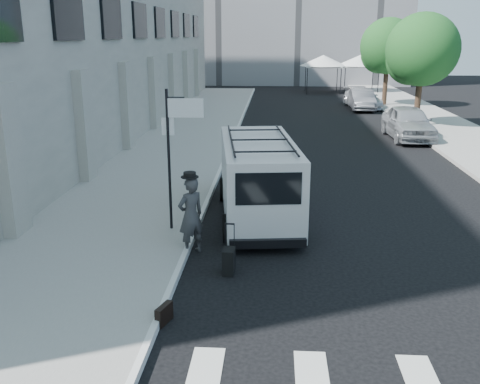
# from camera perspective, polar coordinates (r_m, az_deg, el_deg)

# --- Properties ---
(ground) EXTENTS (120.00, 120.00, 0.00)m
(ground) POSITION_cam_1_polar(r_m,az_deg,el_deg) (10.61, 3.52, -10.94)
(ground) COLOR black
(ground) RESTS_ON ground
(sidewalk_left) EXTENTS (4.50, 48.00, 0.15)m
(sidewalk_left) POSITION_cam_1_polar(r_m,az_deg,el_deg) (26.22, -5.59, 5.82)
(sidewalk_left) COLOR gray
(sidewalk_left) RESTS_ON ground
(sidewalk_right) EXTENTS (4.00, 56.00, 0.15)m
(sidewalk_right) POSITION_cam_1_polar(r_m,az_deg,el_deg) (31.15, 20.71, 6.52)
(sidewalk_right) COLOR gray
(sidewalk_right) RESTS_ON ground
(building_left) EXTENTS (10.00, 44.00, 12.00)m
(building_left) POSITION_cam_1_polar(r_m,az_deg,el_deg) (29.76, -19.89, 17.69)
(building_left) COLOR gray
(building_left) RESTS_ON ground
(sign_pole) EXTENTS (1.03, 0.07, 3.50)m
(sign_pole) POSITION_cam_1_polar(r_m,az_deg,el_deg) (13.04, -6.68, 6.51)
(sign_pole) COLOR black
(sign_pole) RESTS_ON sidewalk_left
(tree_near) EXTENTS (3.80, 3.83, 6.03)m
(tree_near) POSITION_cam_1_polar(r_m,az_deg,el_deg) (30.53, 18.61, 13.93)
(tree_near) COLOR black
(tree_near) RESTS_ON ground
(tree_far) EXTENTS (3.80, 3.83, 6.03)m
(tree_far) POSITION_cam_1_polar(r_m,az_deg,el_deg) (39.31, 15.32, 14.58)
(tree_far) COLOR black
(tree_far) RESTS_ON ground
(tent_left) EXTENTS (4.00, 4.00, 3.20)m
(tent_left) POSITION_cam_1_polar(r_m,az_deg,el_deg) (47.65, 8.88, 13.66)
(tent_left) COLOR black
(tent_left) RESTS_ON ground
(tent_right) EXTENTS (4.00, 4.00, 3.20)m
(tent_right) POSITION_cam_1_polar(r_m,az_deg,el_deg) (48.52, 12.70, 13.50)
(tent_right) COLOR black
(tent_right) RESTS_ON ground
(businessman) EXTENTS (0.78, 0.77, 1.82)m
(businessman) POSITION_cam_1_polar(r_m,az_deg,el_deg) (12.24, -5.27, -2.54)
(businessman) COLOR #37373A
(businessman) RESTS_ON ground
(briefcase) EXTENTS (0.26, 0.46, 0.34)m
(briefcase) POSITION_cam_1_polar(r_m,az_deg,el_deg) (9.70, -8.11, -12.78)
(briefcase) COLOR black
(briefcase) RESTS_ON ground
(suitcase) EXTENTS (0.26, 0.39, 1.07)m
(suitcase) POSITION_cam_1_polar(r_m,az_deg,el_deg) (11.37, -1.20, -7.37)
(suitcase) COLOR black
(suitcase) RESTS_ON ground
(cargo_van) EXTENTS (2.52, 5.85, 2.15)m
(cargo_van) POSITION_cam_1_polar(r_m,az_deg,el_deg) (14.62, 1.90, 1.55)
(cargo_van) COLOR silver
(cargo_van) RESTS_ON ground
(parked_car_a) EXTENTS (1.99, 4.74, 1.60)m
(parked_car_a) POSITION_cam_1_polar(r_m,az_deg,el_deg) (27.23, 17.50, 7.09)
(parked_car_a) COLOR #9A9DA2
(parked_car_a) RESTS_ON ground
(parked_car_b) EXTENTS (1.53, 4.17, 1.36)m
(parked_car_b) POSITION_cam_1_polar(r_m,az_deg,el_deg) (37.20, 12.86, 9.57)
(parked_car_b) COLOR #525359
(parked_car_b) RESTS_ON ground
(parked_car_c) EXTENTS (2.42, 4.77, 1.33)m
(parked_car_c) POSITION_cam_1_polar(r_m,az_deg,el_deg) (38.36, 12.90, 9.74)
(parked_car_c) COLOR #B3B6BB
(parked_car_c) RESTS_ON ground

